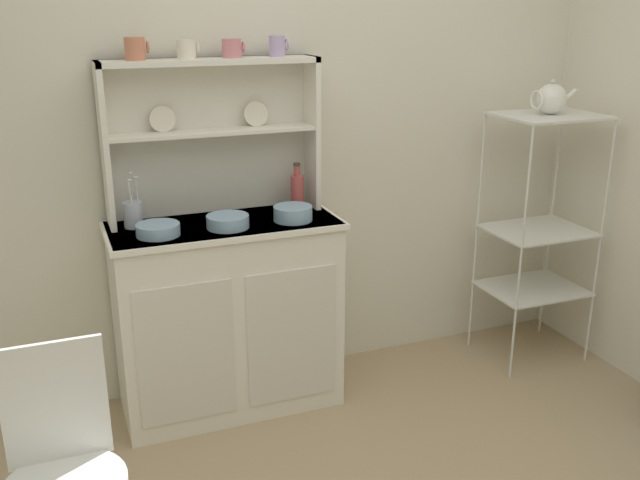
% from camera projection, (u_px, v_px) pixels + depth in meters
% --- Properties ---
extents(wall_back, '(3.84, 0.05, 2.50)m').
position_uv_depth(wall_back, '(277.00, 125.00, 3.28)').
color(wall_back, silver).
rests_on(wall_back, ground).
extents(hutch_cabinet, '(1.00, 0.45, 0.88)m').
position_uv_depth(hutch_cabinet, '(228.00, 314.00, 3.19)').
color(hutch_cabinet, white).
rests_on(hutch_cabinet, ground).
extents(hutch_shelf_unit, '(0.93, 0.18, 0.68)m').
position_uv_depth(hutch_shelf_unit, '(211.00, 125.00, 3.07)').
color(hutch_shelf_unit, silver).
rests_on(hutch_shelf_unit, hutch_cabinet).
extents(bakers_rack, '(0.49, 0.39, 1.28)m').
position_uv_depth(bakers_rack, '(540.00, 211.00, 3.55)').
color(bakers_rack, silver).
rests_on(bakers_rack, ground).
extents(wire_chair, '(0.36, 0.36, 0.85)m').
position_uv_depth(wire_chair, '(61.00, 455.00, 2.08)').
color(wire_chair, white).
rests_on(wire_chair, ground).
extents(cup_terracotta_0, '(0.10, 0.08, 0.09)m').
position_uv_depth(cup_terracotta_0, '(135.00, 49.00, 2.82)').
color(cup_terracotta_0, '#C67556').
rests_on(cup_terracotta_0, hutch_shelf_unit).
extents(cup_cream_1, '(0.09, 0.08, 0.08)m').
position_uv_depth(cup_cream_1, '(187.00, 49.00, 2.90)').
color(cup_cream_1, silver).
rests_on(cup_cream_1, hutch_shelf_unit).
extents(cup_rose_2, '(0.10, 0.08, 0.08)m').
position_uv_depth(cup_rose_2, '(232.00, 48.00, 2.96)').
color(cup_rose_2, '#D17A84').
rests_on(cup_rose_2, hutch_shelf_unit).
extents(cup_lilac_3, '(0.08, 0.07, 0.09)m').
position_uv_depth(cup_lilac_3, '(277.00, 46.00, 3.03)').
color(cup_lilac_3, '#B79ECC').
rests_on(cup_lilac_3, hutch_shelf_unit).
extents(bowl_mixing_large, '(0.18, 0.18, 0.05)m').
position_uv_depth(bowl_mixing_large, '(158.00, 230.00, 2.88)').
color(bowl_mixing_large, '#8EB2D1').
rests_on(bowl_mixing_large, hutch_cabinet).
extents(bowl_floral_medium, '(0.18, 0.18, 0.05)m').
position_uv_depth(bowl_floral_medium, '(228.00, 221.00, 2.98)').
color(bowl_floral_medium, '#8EB2D1').
rests_on(bowl_floral_medium, hutch_cabinet).
extents(bowl_cream_small, '(0.17, 0.17, 0.06)m').
position_uv_depth(bowl_cream_small, '(293.00, 213.00, 3.08)').
color(bowl_cream_small, '#8EB2D1').
rests_on(bowl_cream_small, hutch_cabinet).
extents(jam_bottle, '(0.06, 0.06, 0.22)m').
position_uv_depth(jam_bottle, '(297.00, 191.00, 3.23)').
color(jam_bottle, '#B74C47').
rests_on(jam_bottle, hutch_cabinet).
extents(utensil_jar, '(0.08, 0.08, 0.23)m').
position_uv_depth(utensil_jar, '(133.00, 214.00, 2.97)').
color(utensil_jar, '#B2B7C6').
rests_on(utensil_jar, hutch_cabinet).
extents(porcelain_teapot, '(0.24, 0.15, 0.17)m').
position_uv_depth(porcelain_teapot, '(551.00, 99.00, 3.38)').
color(porcelain_teapot, white).
rests_on(porcelain_teapot, bakers_rack).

